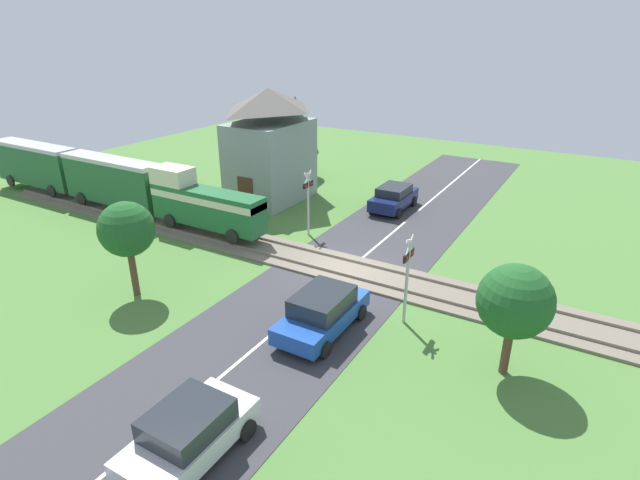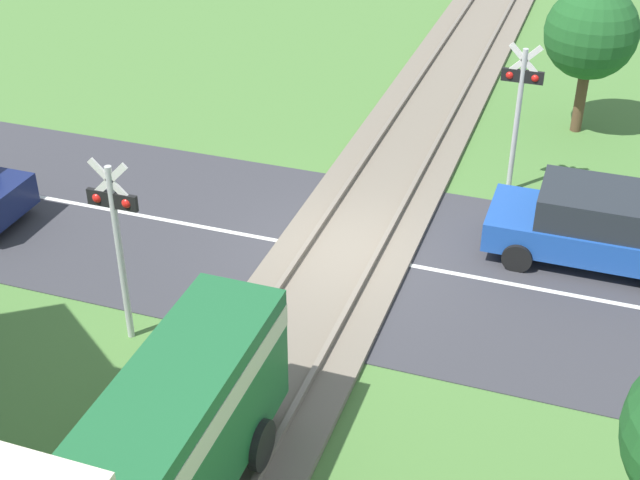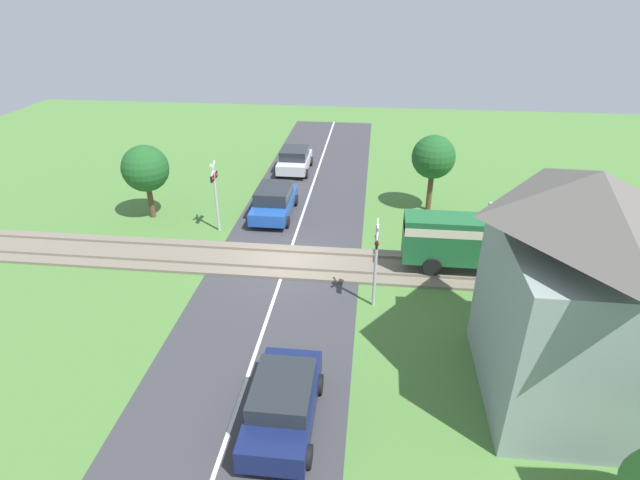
{
  "view_description": "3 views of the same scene",
  "coord_description": "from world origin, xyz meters",
  "px_view_note": "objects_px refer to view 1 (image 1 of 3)",
  "views": [
    {
      "loc": [
        -18.21,
        -9.23,
        10.27
      ],
      "look_at": [
        0.0,
        1.47,
        1.2
      ],
      "focal_mm": 28.0,
      "sensor_mm": 36.0,
      "label": 1
    },
    {
      "loc": [
        -4.53,
        14.62,
        9.85
      ],
      "look_at": [
        0.0,
        1.47,
        1.2
      ],
      "focal_mm": 50.0,
      "sensor_mm": 36.0,
      "label": 2
    },
    {
      "loc": [
        18.46,
        3.54,
        10.96
      ],
      "look_at": [
        0.0,
        1.47,
        1.2
      ],
      "focal_mm": 28.0,
      "sensor_mm": 36.0,
      "label": 3
    }
  ],
  "objects_px": {
    "crossing_signal_east_approach": "(308,195)",
    "station_building": "(270,147)",
    "car_near_crossing": "(322,311)",
    "train": "(109,180)",
    "crossing_signal_west_approach": "(408,269)",
    "pedestrian_by_station": "(220,203)",
    "car_far_side": "(394,197)",
    "car_behind_queue": "(189,433)"
  },
  "relations": [
    {
      "from": "train",
      "to": "crossing_signal_east_approach",
      "type": "xyz_separation_m",
      "value": [
        2.76,
        -12.17,
        0.34
      ]
    },
    {
      "from": "car_near_crossing",
      "to": "station_building",
      "type": "relative_size",
      "value": 0.61
    },
    {
      "from": "car_far_side",
      "to": "crossing_signal_east_approach",
      "type": "bearing_deg",
      "value": 158.32
    },
    {
      "from": "station_building",
      "to": "pedestrian_by_station",
      "type": "height_order",
      "value": "station_building"
    },
    {
      "from": "car_far_side",
      "to": "pedestrian_by_station",
      "type": "height_order",
      "value": "pedestrian_by_station"
    },
    {
      "from": "car_near_crossing",
      "to": "crossing_signal_west_approach",
      "type": "bearing_deg",
      "value": -49.48
    },
    {
      "from": "car_near_crossing",
      "to": "station_building",
      "type": "height_order",
      "value": "station_building"
    },
    {
      "from": "train",
      "to": "station_building",
      "type": "relative_size",
      "value": 3.14
    },
    {
      "from": "car_behind_queue",
      "to": "pedestrian_by_station",
      "type": "height_order",
      "value": "pedestrian_by_station"
    },
    {
      "from": "car_behind_queue",
      "to": "train",
      "type": "bearing_deg",
      "value": 56.48
    },
    {
      "from": "car_behind_queue",
      "to": "station_building",
      "type": "bearing_deg",
      "value": 29.83
    },
    {
      "from": "train",
      "to": "pedestrian_by_station",
      "type": "xyz_separation_m",
      "value": [
        2.57,
        -6.21,
        -1.07
      ]
    },
    {
      "from": "pedestrian_by_station",
      "to": "car_near_crossing",
      "type": "bearing_deg",
      "value": -123.26
    },
    {
      "from": "station_building",
      "to": "train",
      "type": "bearing_deg",
      "value": 133.29
    },
    {
      "from": "crossing_signal_east_approach",
      "to": "car_far_side",
      "type": "bearing_deg",
      "value": -21.68
    },
    {
      "from": "crossing_signal_east_approach",
      "to": "pedestrian_by_station",
      "type": "relative_size",
      "value": 1.96
    },
    {
      "from": "train",
      "to": "car_far_side",
      "type": "bearing_deg",
      "value": -59.05
    },
    {
      "from": "car_far_side",
      "to": "crossing_signal_east_approach",
      "type": "relative_size",
      "value": 1.11
    },
    {
      "from": "station_building",
      "to": "pedestrian_by_station",
      "type": "relative_size",
      "value": 3.88
    },
    {
      "from": "crossing_signal_east_approach",
      "to": "station_building",
      "type": "relative_size",
      "value": 0.5
    },
    {
      "from": "car_near_crossing",
      "to": "station_building",
      "type": "bearing_deg",
      "value": 42.4
    },
    {
      "from": "car_near_crossing",
      "to": "car_behind_queue",
      "type": "xyz_separation_m",
      "value": [
        -6.75,
        0.0,
        -0.03
      ]
    },
    {
      "from": "car_near_crossing",
      "to": "car_behind_queue",
      "type": "bearing_deg",
      "value": 180.0
    },
    {
      "from": "car_far_side",
      "to": "crossing_signal_west_approach",
      "type": "bearing_deg",
      "value": -155.42
    },
    {
      "from": "car_far_side",
      "to": "train",
      "type": "bearing_deg",
      "value": 120.95
    },
    {
      "from": "station_building",
      "to": "car_behind_queue",
      "type": "bearing_deg",
      "value": -150.17
    },
    {
      "from": "crossing_signal_west_approach",
      "to": "crossing_signal_east_approach",
      "type": "height_order",
      "value": "same"
    },
    {
      "from": "train",
      "to": "crossing_signal_west_approach",
      "type": "distance_m",
      "value": 19.99
    },
    {
      "from": "pedestrian_by_station",
      "to": "car_behind_queue",
      "type": "bearing_deg",
      "value": -141.53
    },
    {
      "from": "crossing_signal_west_approach",
      "to": "crossing_signal_east_approach",
      "type": "bearing_deg",
      "value": 54.08
    },
    {
      "from": "crossing_signal_east_approach",
      "to": "station_building",
      "type": "height_order",
      "value": "station_building"
    },
    {
      "from": "train",
      "to": "crossing_signal_east_approach",
      "type": "relative_size",
      "value": 6.22
    },
    {
      "from": "car_far_side",
      "to": "crossing_signal_west_approach",
      "type": "distance_m",
      "value": 12.7
    },
    {
      "from": "train",
      "to": "pedestrian_by_station",
      "type": "height_order",
      "value": "train"
    },
    {
      "from": "crossing_signal_east_approach",
      "to": "station_building",
      "type": "xyz_separation_m",
      "value": [
        3.85,
        5.16,
        1.15
      ]
    },
    {
      "from": "car_near_crossing",
      "to": "train",
      "type": "bearing_deg",
      "value": 74.64
    },
    {
      "from": "car_behind_queue",
      "to": "crossing_signal_west_approach",
      "type": "distance_m",
      "value": 9.21
    },
    {
      "from": "car_behind_queue",
      "to": "pedestrian_by_station",
      "type": "relative_size",
      "value": 2.05
    },
    {
      "from": "car_behind_queue",
      "to": "pedestrian_by_station",
      "type": "bearing_deg",
      "value": 38.47
    },
    {
      "from": "train",
      "to": "crossing_signal_west_approach",
      "type": "relative_size",
      "value": 6.22
    },
    {
      "from": "train",
      "to": "crossing_signal_east_approach",
      "type": "bearing_deg",
      "value": -77.23
    },
    {
      "from": "car_near_crossing",
      "to": "pedestrian_by_station",
      "type": "bearing_deg",
      "value": 56.74
    }
  ]
}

